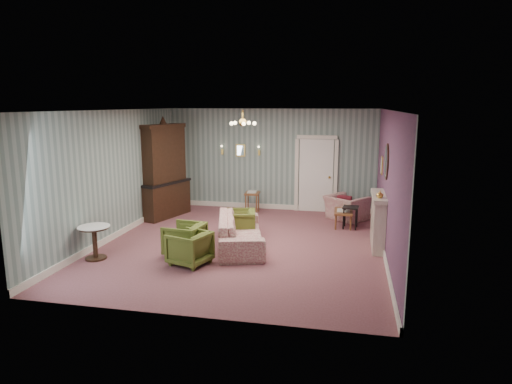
% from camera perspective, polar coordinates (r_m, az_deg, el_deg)
% --- Properties ---
extents(floor, '(7.00, 7.00, 0.00)m').
position_cam_1_polar(floor, '(9.98, -1.60, -6.60)').
color(floor, '#814B52').
rests_on(floor, ground).
extents(ceiling, '(7.00, 7.00, 0.00)m').
position_cam_1_polar(ceiling, '(9.51, -1.70, 10.29)').
color(ceiling, white).
rests_on(ceiling, ground).
extents(wall_back, '(6.00, 0.00, 6.00)m').
position_cam_1_polar(wall_back, '(13.03, 1.93, 4.11)').
color(wall_back, slate).
rests_on(wall_back, ground).
extents(wall_front, '(6.00, 0.00, 6.00)m').
position_cam_1_polar(wall_front, '(6.36, -9.00, -3.44)').
color(wall_front, slate).
rests_on(wall_front, ground).
extents(wall_left, '(0.00, 7.00, 7.00)m').
position_cam_1_polar(wall_left, '(10.73, -17.44, 2.10)').
color(wall_left, slate).
rests_on(wall_left, ground).
extents(wall_right, '(0.00, 7.00, 7.00)m').
position_cam_1_polar(wall_right, '(9.41, 16.41, 0.96)').
color(wall_right, slate).
rests_on(wall_right, ground).
extents(wall_right_floral, '(0.00, 7.00, 7.00)m').
position_cam_1_polar(wall_right_floral, '(9.41, 16.32, 0.97)').
color(wall_right_floral, '#A55274').
rests_on(wall_right_floral, ground).
extents(door, '(1.12, 0.12, 2.16)m').
position_cam_1_polar(door, '(12.89, 7.60, 2.28)').
color(door, white).
rests_on(door, floor).
extents(olive_chair_a, '(0.82, 0.85, 0.71)m').
position_cam_1_polar(olive_chair_a, '(8.76, -8.40, -6.82)').
color(olive_chair_a, '#525E21').
rests_on(olive_chair_a, floor).
extents(olive_chair_b, '(0.74, 0.78, 0.73)m').
position_cam_1_polar(olive_chair_b, '(9.29, -9.00, -5.72)').
color(olive_chair_b, '#525E21').
rests_on(olive_chair_b, floor).
extents(olive_chair_c, '(0.77, 0.80, 0.70)m').
position_cam_1_polar(olive_chair_c, '(10.42, -2.05, -3.82)').
color(olive_chair_c, '#525E21').
rests_on(olive_chair_c, floor).
extents(sofa_chintz, '(1.27, 2.41, 0.90)m').
position_cam_1_polar(sofa_chintz, '(9.70, -1.99, -4.34)').
color(sofa_chintz, '#923A49').
rests_on(sofa_chintz, floor).
extents(wingback_chair, '(1.16, 1.11, 0.85)m').
position_cam_1_polar(wingback_chair, '(12.20, 11.37, -1.46)').
color(wingback_chair, '#923A49').
rests_on(wingback_chair, floor).
extents(dresser, '(1.00, 1.69, 2.66)m').
position_cam_1_polar(dresser, '(12.36, -11.52, 2.95)').
color(dresser, black).
rests_on(dresser, floor).
extents(fireplace, '(0.30, 1.40, 1.16)m').
position_cam_1_polar(fireplace, '(9.97, 15.16, -3.53)').
color(fireplace, beige).
rests_on(fireplace, floor).
extents(mantel_vase, '(0.15, 0.15, 0.15)m').
position_cam_1_polar(mantel_vase, '(9.44, 15.37, -0.29)').
color(mantel_vase, gold).
rests_on(mantel_vase, fireplace).
extents(oval_mirror, '(0.04, 0.76, 0.84)m').
position_cam_1_polar(oval_mirror, '(9.75, 16.13, 3.69)').
color(oval_mirror, white).
rests_on(oval_mirror, wall_right).
extents(framed_print, '(0.04, 0.34, 0.42)m').
position_cam_1_polar(framed_print, '(11.11, 15.62, 3.28)').
color(framed_print, gold).
rests_on(framed_print, wall_right).
extents(coffee_table, '(0.46, 0.81, 0.41)m').
position_cam_1_polar(coffee_table, '(11.54, 10.96, -3.29)').
color(coffee_table, brown).
rests_on(coffee_table, floor).
extents(side_table_black, '(0.41, 0.41, 0.55)m').
position_cam_1_polar(side_table_black, '(11.37, 11.82, -3.17)').
color(side_table_black, black).
rests_on(side_table_black, floor).
extents(pedestal_table, '(0.67, 0.67, 0.68)m').
position_cam_1_polar(pedestal_table, '(9.51, -19.68, -6.03)').
color(pedestal_table, black).
rests_on(pedestal_table, floor).
extents(nesting_table, '(0.41, 0.52, 0.65)m').
position_cam_1_polar(nesting_table, '(12.67, -0.48, -1.25)').
color(nesting_table, brown).
rests_on(nesting_table, floor).
extents(gilt_mirror_back, '(0.28, 0.06, 0.36)m').
position_cam_1_polar(gilt_mirror_back, '(13.15, -1.98, 5.27)').
color(gilt_mirror_back, gold).
rests_on(gilt_mirror_back, wall_back).
extents(sconce_left, '(0.16, 0.12, 0.30)m').
position_cam_1_polar(sconce_left, '(13.27, -4.31, 5.30)').
color(sconce_left, gold).
rests_on(sconce_left, wall_back).
extents(sconce_right, '(0.16, 0.12, 0.30)m').
position_cam_1_polar(sconce_right, '(13.01, 0.37, 5.21)').
color(sconce_right, gold).
rests_on(sconce_right, wall_back).
extents(chandelier, '(0.56, 0.56, 0.36)m').
position_cam_1_polar(chandelier, '(9.52, -1.69, 8.67)').
color(chandelier, gold).
rests_on(chandelier, ceiling).
extents(burgundy_cushion, '(0.41, 0.28, 0.39)m').
position_cam_1_polar(burgundy_cushion, '(12.04, 11.13, -1.36)').
color(burgundy_cushion, maroon).
rests_on(burgundy_cushion, wingback_chair).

